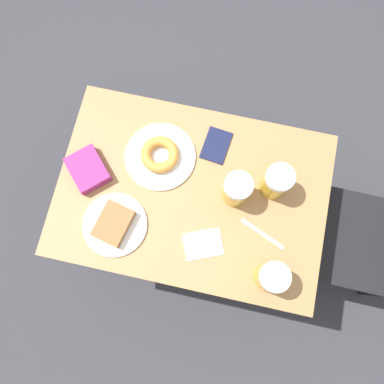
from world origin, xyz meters
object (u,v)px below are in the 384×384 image
(napkin_folded, at_px, (203,244))
(blue_pouch, at_px, (88,171))
(plate_with_cake, at_px, (114,224))
(beer_mug_left, at_px, (236,190))
(plate_with_donut, at_px, (160,155))
(beer_mug_right, at_px, (271,277))
(fork, at_px, (262,234))
(beer_mug_center, at_px, (276,182))
(passport_near_edge, at_px, (216,145))

(napkin_folded, relative_size, blue_pouch, 0.86)
(plate_with_cake, height_order, beer_mug_left, beer_mug_left)
(plate_with_donut, xyz_separation_m, beer_mug_right, (0.33, 0.44, 0.06))
(beer_mug_right, distance_m, napkin_folded, 0.25)
(plate_with_cake, xyz_separation_m, beer_mug_right, (0.06, 0.54, 0.06))
(plate_with_donut, height_order, fork, plate_with_donut)
(beer_mug_center, height_order, blue_pouch, beer_mug_center)
(beer_mug_right, height_order, blue_pouch, beer_mug_right)
(beer_mug_right, distance_m, fork, 0.16)
(plate_with_cake, bearing_deg, plate_with_donut, 160.73)
(passport_near_edge, height_order, blue_pouch, blue_pouch)
(plate_with_donut, xyz_separation_m, beer_mug_center, (0.02, 0.41, 0.06))
(napkin_folded, height_order, fork, same)
(plate_with_donut, height_order, napkin_folded, plate_with_donut)
(plate_with_cake, distance_m, beer_mug_right, 0.55)
(plate_with_donut, xyz_separation_m, blue_pouch, (0.11, -0.23, 0.01))
(beer_mug_left, bearing_deg, beer_mug_center, 113.55)
(beer_mug_left, xyz_separation_m, beer_mug_center, (-0.05, 0.12, 0.00))
(plate_with_donut, distance_m, blue_pouch, 0.26)
(plate_with_donut, distance_m, fork, 0.45)
(plate_with_donut, xyz_separation_m, napkin_folded, (0.27, 0.21, -0.01))
(blue_pouch, bearing_deg, plate_with_cake, 40.62)
(napkin_folded, bearing_deg, beer_mug_right, 75.25)
(plate_with_donut, bearing_deg, beer_mug_center, 86.67)
(beer_mug_center, xyz_separation_m, fork, (0.17, -0.00, -0.07))
(plate_with_cake, height_order, blue_pouch, plate_with_cake)
(plate_with_donut, relative_size, napkin_folded, 1.64)
(beer_mug_left, relative_size, napkin_folded, 0.93)
(beer_mug_center, height_order, beer_mug_right, same)
(plate_with_cake, distance_m, fork, 0.51)
(beer_mug_right, relative_size, passport_near_edge, 1.06)
(napkin_folded, bearing_deg, passport_near_edge, -175.63)
(beer_mug_right, relative_size, blue_pouch, 0.80)
(blue_pouch, bearing_deg, fork, 82.54)
(napkin_folded, relative_size, passport_near_edge, 1.14)
(beer_mug_right, distance_m, blue_pouch, 0.71)
(passport_near_edge, bearing_deg, plate_with_donut, -65.68)
(plate_with_cake, height_order, fork, plate_with_cake)
(beer_mug_left, bearing_deg, beer_mug_right, 32.09)
(plate_with_donut, distance_m, beer_mug_right, 0.56)
(plate_with_donut, distance_m, passport_near_edge, 0.21)
(fork, distance_m, blue_pouch, 0.64)
(beer_mug_left, distance_m, blue_pouch, 0.52)
(beer_mug_right, xyz_separation_m, fork, (-0.14, -0.04, -0.07))
(fork, distance_m, passport_near_edge, 0.35)
(napkin_folded, bearing_deg, plate_with_cake, -90.03)
(beer_mug_center, xyz_separation_m, blue_pouch, (0.09, -0.64, -0.05))
(fork, bearing_deg, beer_mug_right, 15.58)
(plate_with_donut, height_order, passport_near_edge, plate_with_donut)
(beer_mug_left, xyz_separation_m, passport_near_edge, (-0.16, -0.10, -0.07))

